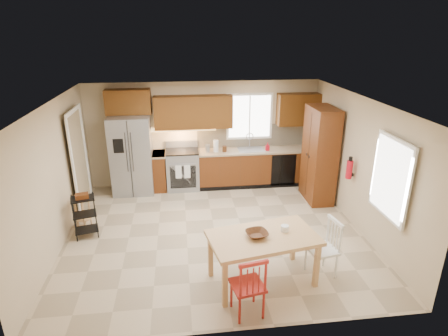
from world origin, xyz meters
TOP-DOWN VIEW (x-y plane):
  - floor at (0.00, 0.00)m, footprint 5.50×5.50m
  - ceiling at (0.00, 0.00)m, footprint 5.50×5.00m
  - wall_back at (0.00, 2.50)m, footprint 5.50×0.02m
  - wall_front at (0.00, -2.50)m, footprint 5.50×0.02m
  - wall_left at (-2.75, 0.00)m, footprint 0.02×5.00m
  - wall_right at (2.75, 0.00)m, footprint 0.02×5.00m
  - refrigerator at (-1.70, 2.12)m, footprint 0.92×0.75m
  - range_stove at (-0.55, 2.19)m, footprint 0.76×0.63m
  - base_cabinet_narrow at (-1.10, 2.20)m, footprint 0.30×0.60m
  - base_cabinet_run at (1.29, 2.20)m, footprint 2.92×0.60m
  - dishwasher at (1.85, 1.91)m, footprint 0.60×0.02m
  - backsplash at (1.29, 2.48)m, footprint 2.92×0.03m
  - upper_over_fridge at (-1.70, 2.33)m, footprint 1.00×0.35m
  - upper_left_block at (-0.25, 2.33)m, footprint 1.80×0.35m
  - upper_right_block at (2.25, 2.33)m, footprint 1.00×0.35m
  - window_back at (1.10, 2.48)m, footprint 1.12×0.04m
  - sink at (1.10, 2.20)m, footprint 0.62×0.46m
  - undercab_glow at (-0.55, 2.30)m, footprint 1.60×0.30m
  - soap_bottle at (1.48, 2.10)m, footprint 0.09×0.09m
  - paper_towel at (0.25, 2.15)m, footprint 0.12×0.12m
  - canister_steel at (0.05, 2.15)m, footprint 0.11×0.11m
  - canister_wood at (0.45, 2.12)m, footprint 0.10×0.10m
  - pantry at (2.43, 1.20)m, footprint 0.50×0.95m
  - fire_extinguisher at (2.63, 0.15)m, footprint 0.12×0.12m
  - window_right at (2.68, -1.15)m, footprint 0.04×1.02m
  - doorway at (-2.67, 1.30)m, footprint 0.04×0.95m
  - dining_table at (0.58, -1.53)m, footprint 1.73×1.17m
  - chair_red at (0.23, -2.18)m, footprint 0.51×0.51m
  - chair_white at (1.53, -1.48)m, footprint 0.51×0.51m
  - table_bowl at (0.48, -1.53)m, footprint 0.38×0.38m
  - table_jar at (0.92, -1.43)m, footprint 0.14×0.14m
  - bar_stool at (-2.50, 0.49)m, footprint 0.41×0.41m
  - utility_cart at (-2.38, 0.16)m, footprint 0.47×0.41m

SIDE VIEW (x-z plane):
  - floor at x=0.00m, z-range 0.00..0.00m
  - bar_stool at x=-2.50m, z-range 0.00..0.66m
  - dining_table at x=0.58m, z-range 0.00..0.78m
  - utility_cart at x=-2.38m, z-range 0.00..0.82m
  - base_cabinet_narrow at x=-1.10m, z-range 0.00..0.90m
  - base_cabinet_run at x=1.29m, z-range 0.00..0.90m
  - dishwasher at x=1.85m, z-range 0.06..0.84m
  - range_stove at x=-0.55m, z-range 0.00..0.92m
  - chair_red at x=0.23m, z-range 0.00..0.93m
  - chair_white at x=1.53m, z-range 0.00..0.93m
  - table_bowl at x=0.48m, z-range 0.75..0.82m
  - table_jar at x=0.92m, z-range 0.75..0.88m
  - sink at x=1.10m, z-range 0.78..0.94m
  - refrigerator at x=-1.70m, z-range 0.00..1.82m
  - canister_wood at x=0.45m, z-range 0.90..1.04m
  - canister_steel at x=0.05m, z-range 0.90..1.08m
  - soap_bottle at x=1.48m, z-range 0.90..1.09m
  - paper_towel at x=0.25m, z-range 0.90..1.18m
  - pantry at x=2.43m, z-range 0.00..2.10m
  - doorway at x=-2.67m, z-range 0.00..2.10m
  - fire_extinguisher at x=2.63m, z-range 0.92..1.28m
  - backsplash at x=1.29m, z-range 0.90..1.45m
  - wall_back at x=0.00m, z-range 0.00..2.50m
  - wall_front at x=0.00m, z-range 0.00..2.50m
  - wall_left at x=-2.75m, z-range 0.00..2.50m
  - wall_right at x=2.75m, z-range 0.00..2.50m
  - undercab_glow at x=-0.55m, z-range 1.43..1.43m
  - window_right at x=2.68m, z-range 0.79..2.11m
  - window_back at x=1.10m, z-range 1.09..2.21m
  - upper_left_block at x=-0.25m, z-range 1.45..2.20m
  - upper_right_block at x=2.25m, z-range 1.45..2.20m
  - upper_over_fridge at x=-1.70m, z-range 1.83..2.38m
  - ceiling at x=0.00m, z-range 2.49..2.51m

